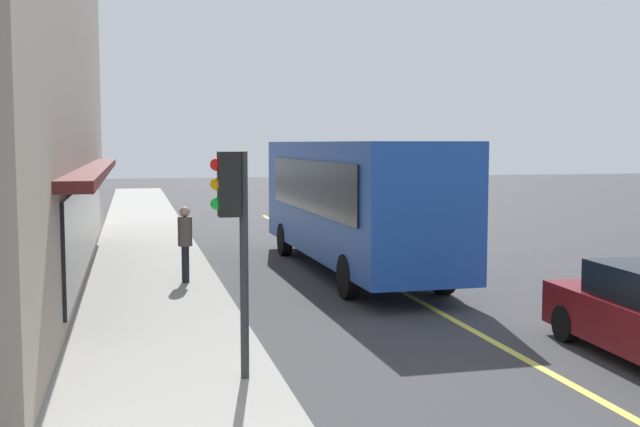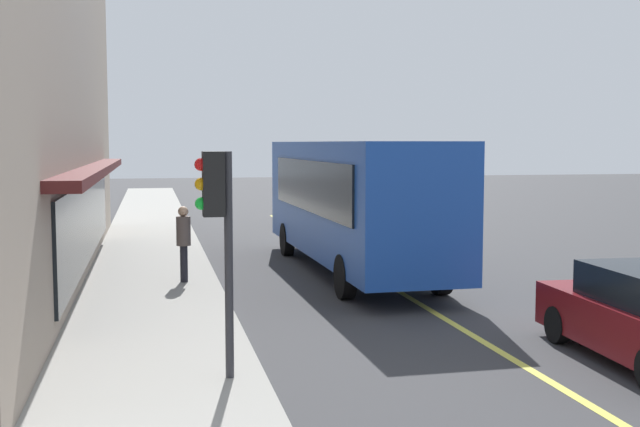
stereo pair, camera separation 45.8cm
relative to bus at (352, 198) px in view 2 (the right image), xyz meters
name	(u,v)px [view 2 (the right image)]	position (x,y,z in m)	size (l,w,h in m)	color
ground	(376,278)	(-1.06, -0.36, -1.99)	(120.00, 120.00, 0.00)	#38383A
sidewalk	(152,283)	(-1.06, 5.30, -1.91)	(80.00, 3.19, 0.15)	#9E9B93
lane_centre_stripe	(376,278)	(-1.06, -0.36, -1.98)	(36.00, 0.16, 0.01)	#D8D14C
bus	(352,198)	(0.00, 0.00, 0.00)	(11.17, 2.73, 3.50)	#1E4CAD
traffic_light	(217,210)	(-9.47, 4.38, 0.55)	(0.30, 0.52, 3.20)	#2D2D33
car_white	(336,206)	(12.81, -2.56, -1.24)	(4.30, 1.87, 1.52)	white
pedestrian_waiting	(184,236)	(-1.47, 4.53, -0.74)	(0.34, 0.34, 1.82)	black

